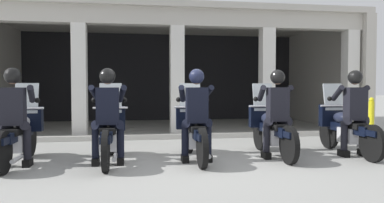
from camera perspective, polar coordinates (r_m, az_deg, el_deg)
ground_plane at (r=9.32m, az=-2.47°, el=-5.59°), size 80.00×80.00×0.00m
station_building at (r=12.23m, az=-3.84°, el=6.63°), size 10.83×5.32×3.44m
kerb_strip at (r=9.08m, az=-1.98°, el=-5.42°), size 10.33×0.24×0.12m
motorcycle_far_left at (r=6.80m, az=-25.22°, el=-4.51°), size 0.62×2.04×1.35m
police_officer_far_left at (r=6.49m, az=-26.00°, el=-0.96°), size 0.63×0.61×1.58m
motorcycle_left at (r=6.46m, az=-12.74°, el=-4.70°), size 0.62×2.04×1.35m
police_officer_left at (r=6.14m, az=-12.96°, el=-0.96°), size 0.63×0.61×1.58m
motorcycle_center at (r=6.55m, az=0.29°, el=-4.54°), size 0.62×2.04×1.35m
police_officer_center at (r=6.23m, az=0.70°, el=-0.85°), size 0.63×0.61×1.58m
motorcycle_right at (r=7.01m, az=12.18°, el=-4.14°), size 0.62×2.04×1.35m
police_officer_right at (r=6.71m, az=13.08°, el=-0.68°), size 0.63×0.61×1.58m
motorcycle_far_right at (r=7.63m, az=22.71°, el=-3.75°), size 0.62×2.04×1.35m
police_officer_far_right at (r=7.35m, az=23.91°, el=-0.56°), size 0.63×0.61×1.58m
bollard_kerbside at (r=10.60m, az=26.09°, el=-2.15°), size 0.14×0.14×1.01m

